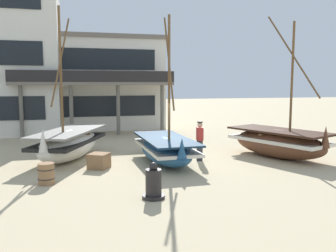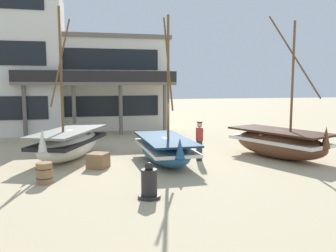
# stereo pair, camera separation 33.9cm
# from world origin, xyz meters

# --- Properties ---
(ground_plane) EXTENTS (120.00, 120.00, 0.00)m
(ground_plane) POSITION_xyz_m (0.00, 0.00, 0.00)
(ground_plane) COLOR tan
(fishing_boat_near_left) EXTENTS (1.92, 4.71, 5.90)m
(fishing_boat_near_left) POSITION_xyz_m (-0.40, -0.11, 0.59)
(fishing_boat_near_left) COLOR #23517A
(fishing_boat_near_left) RESTS_ON ground
(fishing_boat_centre_large) EXTENTS (3.42, 4.89, 6.23)m
(fishing_boat_centre_large) POSITION_xyz_m (4.74, -0.33, 0.69)
(fishing_boat_centre_large) COLOR brown
(fishing_boat_centre_large) RESTS_ON ground
(fishing_boat_far_right) EXTENTS (3.45, 5.11, 6.36)m
(fishing_boat_far_right) POSITION_xyz_m (-4.27, 1.58, 0.71)
(fishing_boat_far_right) COLOR silver
(fishing_boat_far_right) RESTS_ON ground
(fisherman_by_hull) EXTENTS (0.26, 0.37, 1.68)m
(fisherman_by_hull) POSITION_xyz_m (1.11, -0.09, 0.83)
(fisherman_by_hull) COLOR #33333D
(fisherman_by_hull) RESTS_ON ground
(capstan_winch) EXTENTS (0.66, 0.66, 1.05)m
(capstan_winch) POSITION_xyz_m (-1.85, -4.49, 0.42)
(capstan_winch) COLOR black
(capstan_winch) RESTS_ON ground
(wooden_barrel) EXTENTS (0.56, 0.56, 0.70)m
(wooden_barrel) POSITION_xyz_m (-4.94, -2.22, 0.35)
(wooden_barrel) COLOR olive
(wooden_barrel) RESTS_ON ground
(cargo_crate) EXTENTS (0.97, 0.97, 0.59)m
(cargo_crate) POSITION_xyz_m (-3.13, -0.41, 0.29)
(cargo_crate) COLOR olive
(cargo_crate) RESTS_ON ground
(harbor_building_main) EXTENTS (10.52, 7.56, 6.65)m
(harbor_building_main) POSITION_xyz_m (-2.79, 12.96, 3.33)
(harbor_building_main) COLOR silver
(harbor_building_main) RESTS_ON ground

